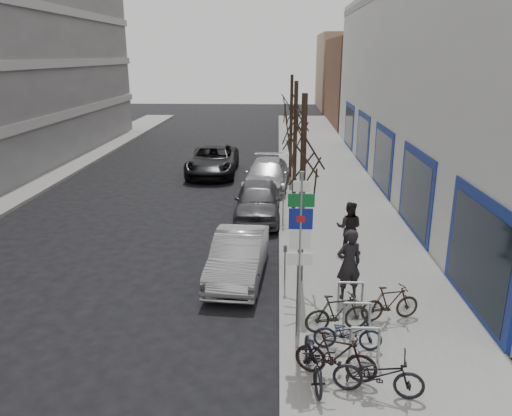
# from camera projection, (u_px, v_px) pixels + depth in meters

# --- Properties ---
(ground) EXTENTS (120.00, 120.00, 0.00)m
(ground) POSITION_uv_depth(u_px,v_px,m) (192.00, 350.00, 11.40)
(ground) COLOR black
(ground) RESTS_ON ground
(sidewalk_east) EXTENTS (5.00, 70.00, 0.15)m
(sidewalk_east) POSITION_uv_depth(u_px,v_px,m) (339.00, 215.00, 20.74)
(sidewalk_east) COLOR slate
(sidewalk_east) RESTS_ON ground
(brick_building_far) EXTENTS (12.00, 14.00, 8.00)m
(brick_building_far) POSITION_uv_depth(u_px,v_px,m) (394.00, 82.00, 47.89)
(brick_building_far) COLOR brown
(brick_building_far) RESTS_ON ground
(tan_building_far) EXTENTS (13.00, 12.00, 9.00)m
(tan_building_far) POSITION_uv_depth(u_px,v_px,m) (372.00, 72.00, 62.05)
(tan_building_far) COLOR #937A5B
(tan_building_far) RESTS_ON ground
(highway_sign_pole) EXTENTS (0.55, 0.10, 4.20)m
(highway_sign_pole) POSITION_uv_depth(u_px,v_px,m) (300.00, 252.00, 10.57)
(highway_sign_pole) COLOR gray
(highway_sign_pole) RESTS_ON ground
(bike_rack) EXTENTS (0.66, 2.26, 0.83)m
(bike_rack) POSITION_uv_depth(u_px,v_px,m) (357.00, 315.00, 11.62)
(bike_rack) COLOR gray
(bike_rack) RESTS_ON sidewalk_east
(tree_near) EXTENTS (1.80, 1.80, 5.50)m
(tree_near) POSITION_uv_depth(u_px,v_px,m) (304.00, 146.00, 13.43)
(tree_near) COLOR black
(tree_near) RESTS_ON ground
(tree_mid) EXTENTS (1.80, 1.80, 5.50)m
(tree_mid) POSITION_uv_depth(u_px,v_px,m) (296.00, 117.00, 19.64)
(tree_mid) COLOR black
(tree_mid) RESTS_ON ground
(tree_far) EXTENTS (1.80, 1.80, 5.50)m
(tree_far) POSITION_uv_depth(u_px,v_px,m) (292.00, 102.00, 25.85)
(tree_far) COLOR black
(tree_far) RESTS_ON ground
(meter_front) EXTENTS (0.10, 0.08, 1.27)m
(meter_front) POSITION_uv_depth(u_px,v_px,m) (285.00, 262.00, 13.91)
(meter_front) COLOR gray
(meter_front) RESTS_ON sidewalk_east
(meter_mid) EXTENTS (0.10, 0.08, 1.27)m
(meter_mid) POSITION_uv_depth(u_px,v_px,m) (283.00, 206.00, 19.16)
(meter_mid) COLOR gray
(meter_mid) RESTS_ON sidewalk_east
(meter_back) EXTENTS (0.10, 0.08, 1.27)m
(meter_back) POSITION_uv_depth(u_px,v_px,m) (282.00, 173.00, 24.41)
(meter_back) COLOR gray
(meter_back) RESTS_ON sidewalk_east
(bike_near_left) EXTENTS (0.74, 1.83, 1.09)m
(bike_near_left) POSITION_uv_depth(u_px,v_px,m) (314.00, 355.00, 9.99)
(bike_near_left) COLOR black
(bike_near_left) RESTS_ON sidewalk_east
(bike_near_right) EXTENTS (1.77, 0.98, 1.03)m
(bike_near_right) POSITION_uv_depth(u_px,v_px,m) (336.00, 355.00, 10.04)
(bike_near_right) COLOR black
(bike_near_right) RESTS_ON sidewalk_east
(bike_mid_curb) EXTENTS (1.55, 0.56, 0.93)m
(bike_mid_curb) POSITION_uv_depth(u_px,v_px,m) (348.00, 330.00, 11.04)
(bike_mid_curb) COLOR black
(bike_mid_curb) RESTS_ON sidewalk_east
(bike_mid_inner) EXTENTS (1.68, 0.85, 0.98)m
(bike_mid_inner) POSITION_uv_depth(u_px,v_px,m) (337.00, 313.00, 11.75)
(bike_mid_inner) COLOR black
(bike_mid_inner) RESTS_ON sidewalk_east
(bike_far_curb) EXTENTS (1.81, 0.84, 1.06)m
(bike_far_curb) POSITION_uv_depth(u_px,v_px,m) (379.00, 370.00, 9.53)
(bike_far_curb) COLOR black
(bike_far_curb) RESTS_ON sidewalk_east
(bike_far_inner) EXTENTS (1.61, 0.84, 0.93)m
(bike_far_inner) POSITION_uv_depth(u_px,v_px,m) (390.00, 303.00, 12.27)
(bike_far_inner) COLOR black
(bike_far_inner) RESTS_ON sidewalk_east
(parked_car_front) EXTENTS (1.76, 4.30, 1.39)m
(parked_car_front) POSITION_uv_depth(u_px,v_px,m) (238.00, 256.00, 14.90)
(parked_car_front) COLOR #A5A6AA
(parked_car_front) RESTS_ON ground
(parked_car_mid) EXTENTS (1.83, 4.52, 1.54)m
(parked_car_mid) POSITION_uv_depth(u_px,v_px,m) (258.00, 200.00, 20.35)
(parked_car_mid) COLOR #444347
(parked_car_mid) RESTS_ON ground
(parked_car_back) EXTENTS (2.47, 5.29, 1.49)m
(parked_car_back) POSITION_uv_depth(u_px,v_px,m) (267.00, 176.00, 24.66)
(parked_car_back) COLOR #99999E
(parked_car_back) RESTS_ON ground
(lane_car) EXTENTS (2.73, 5.77, 1.59)m
(lane_car) POSITION_uv_depth(u_px,v_px,m) (213.00, 160.00, 28.02)
(lane_car) COLOR black
(lane_car) RESTS_ON ground
(pedestrian_near) EXTENTS (0.82, 0.67, 1.96)m
(pedestrian_near) POSITION_uv_depth(u_px,v_px,m) (349.00, 264.00, 13.26)
(pedestrian_near) COLOR black
(pedestrian_near) RESTS_ON sidewalk_east
(pedestrian_far) EXTENTS (0.75, 0.61, 1.79)m
(pedestrian_far) POSITION_uv_depth(u_px,v_px,m) (349.00, 227.00, 16.34)
(pedestrian_far) COLOR black
(pedestrian_far) RESTS_ON sidewalk_east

